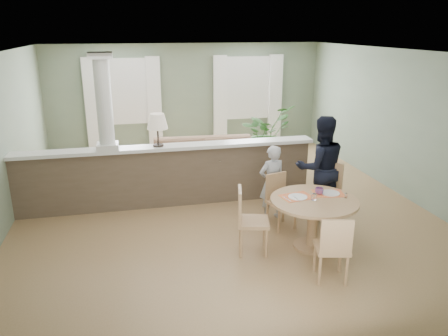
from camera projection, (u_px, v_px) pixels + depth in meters
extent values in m
plane|color=#A78158|center=(220.00, 204.00, 7.95)|extent=(8.00, 8.00, 0.00)
cube|color=gray|center=(187.00, 97.00, 11.24)|extent=(7.00, 0.02, 2.70)
cube|color=gray|center=(1.00, 143.00, 6.80)|extent=(0.02, 8.00, 2.70)
cube|color=gray|center=(400.00, 123.00, 8.27)|extent=(0.02, 8.00, 2.70)
cube|color=gray|center=(317.00, 234.00, 3.82)|extent=(7.00, 0.02, 2.70)
cube|color=white|center=(220.00, 51.00, 7.11)|extent=(7.00, 8.00, 0.02)
cube|color=white|center=(123.00, 92.00, 10.82)|extent=(1.10, 0.02, 1.50)
cube|color=white|center=(123.00, 92.00, 10.79)|extent=(1.22, 0.04, 1.62)
cube|color=white|center=(247.00, 88.00, 11.49)|extent=(1.10, 0.02, 1.50)
cube|color=white|center=(247.00, 88.00, 11.47)|extent=(1.22, 0.04, 1.62)
cube|color=white|center=(93.00, 105.00, 10.67)|extent=(0.35, 0.10, 2.30)
cube|color=white|center=(154.00, 103.00, 10.98)|extent=(0.35, 0.10, 2.30)
cube|color=white|center=(220.00, 101.00, 11.34)|extent=(0.35, 0.10, 2.30)
cube|color=white|center=(275.00, 99.00, 11.66)|extent=(0.35, 0.10, 2.30)
cube|color=brown|center=(168.00, 177.00, 7.78)|extent=(5.20, 0.22, 1.05)
cube|color=white|center=(167.00, 147.00, 7.61)|extent=(5.32, 0.36, 0.06)
cube|color=white|center=(108.00, 146.00, 7.38)|extent=(0.36, 0.36, 0.10)
cylinder|color=white|center=(104.00, 102.00, 7.15)|extent=(0.26, 0.26, 1.39)
cube|color=white|center=(100.00, 55.00, 6.92)|extent=(0.38, 0.38, 0.10)
cylinder|color=black|center=(158.00, 145.00, 7.57)|extent=(0.18, 0.18, 0.03)
cylinder|color=black|center=(158.00, 137.00, 7.52)|extent=(0.03, 0.03, 0.28)
cone|color=#F0DFC6|center=(157.00, 121.00, 7.43)|extent=(0.36, 0.36, 0.26)
imported|color=#836047|center=(205.00, 159.00, 9.26)|extent=(2.84, 1.26, 0.81)
imported|color=#316127|center=(266.00, 134.00, 10.27)|extent=(1.61, 1.57, 1.36)
cylinder|color=tan|center=(311.00, 246.00, 6.40)|extent=(0.52, 0.52, 0.04)
cylinder|color=tan|center=(313.00, 224.00, 6.29)|extent=(0.14, 0.14, 0.67)
cylinder|color=tan|center=(314.00, 201.00, 6.18)|extent=(1.24, 1.24, 0.04)
cube|color=red|center=(297.00, 197.00, 6.27)|extent=(0.49, 0.39, 0.01)
cube|color=red|center=(328.00, 193.00, 6.40)|extent=(0.49, 0.39, 0.01)
cylinder|color=white|center=(298.00, 197.00, 6.24)|extent=(0.27, 0.27, 0.01)
cylinder|color=white|center=(330.00, 193.00, 6.38)|extent=(0.27, 0.27, 0.01)
cylinder|color=white|center=(314.00, 197.00, 6.14)|extent=(0.08, 0.08, 0.09)
cube|color=silver|center=(296.00, 198.00, 6.17)|extent=(0.05, 0.18, 0.00)
cube|color=silver|center=(287.00, 199.00, 6.17)|extent=(0.05, 0.22, 0.00)
cylinder|color=white|center=(346.00, 196.00, 6.22)|extent=(0.04, 0.04, 0.07)
cylinder|color=silver|center=(346.00, 193.00, 6.21)|extent=(0.04, 0.04, 0.01)
imported|color=#255BAD|center=(319.00, 191.00, 6.36)|extent=(0.14, 0.14, 0.10)
cube|color=tan|center=(282.00, 203.00, 6.92)|extent=(0.49, 0.49, 0.05)
cylinder|color=tan|center=(279.00, 221.00, 6.79)|extent=(0.04, 0.04, 0.40)
cylinder|color=tan|center=(295.00, 217.00, 6.93)|extent=(0.04, 0.04, 0.40)
cylinder|color=tan|center=(267.00, 214.00, 7.05)|extent=(0.04, 0.04, 0.40)
cylinder|color=tan|center=(283.00, 210.00, 7.20)|extent=(0.04, 0.04, 0.40)
cube|color=tan|center=(276.00, 186.00, 7.00)|extent=(0.37, 0.14, 0.43)
cube|color=tan|center=(325.00, 196.00, 7.06)|extent=(0.63, 0.63, 0.05)
cylinder|color=tan|center=(309.00, 211.00, 7.08)|extent=(0.04, 0.04, 0.46)
cylinder|color=tan|center=(331.00, 216.00, 6.90)|extent=(0.04, 0.04, 0.46)
cylinder|color=tan|center=(317.00, 204.00, 7.37)|extent=(0.04, 0.04, 0.46)
cylinder|color=tan|center=(338.00, 208.00, 7.20)|extent=(0.04, 0.04, 0.46)
cube|color=tan|center=(330.00, 177.00, 7.15)|extent=(0.34, 0.32, 0.49)
cube|color=tan|center=(332.00, 248.00, 5.48)|extent=(0.49, 0.49, 0.05)
cylinder|color=tan|center=(340.00, 257.00, 5.70)|extent=(0.04, 0.04, 0.42)
cylinder|color=tan|center=(315.00, 257.00, 5.71)|extent=(0.04, 0.04, 0.42)
cylinder|color=tan|center=(347.00, 271.00, 5.39)|extent=(0.04, 0.04, 0.42)
cylinder|color=tan|center=(320.00, 271.00, 5.39)|extent=(0.04, 0.04, 0.42)
cube|color=tan|center=(337.00, 237.00, 5.22)|extent=(0.39, 0.13, 0.45)
cube|color=tan|center=(253.00, 222.00, 6.15)|extent=(0.52, 0.52, 0.05)
cylinder|color=tan|center=(266.00, 243.00, 6.05)|extent=(0.04, 0.04, 0.44)
cylinder|color=tan|center=(264.00, 232.00, 6.38)|extent=(0.04, 0.04, 0.44)
cylinder|color=tan|center=(241.00, 243.00, 6.06)|extent=(0.04, 0.04, 0.44)
cylinder|color=tan|center=(241.00, 232.00, 6.39)|extent=(0.04, 0.04, 0.44)
cube|color=tan|center=(240.00, 205.00, 6.07)|extent=(0.14, 0.41, 0.47)
imported|color=#AAAAB0|center=(272.00, 183.00, 7.19)|extent=(0.51, 0.39, 1.27)
imported|color=black|center=(320.00, 168.00, 7.20)|extent=(0.89, 0.71, 1.73)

